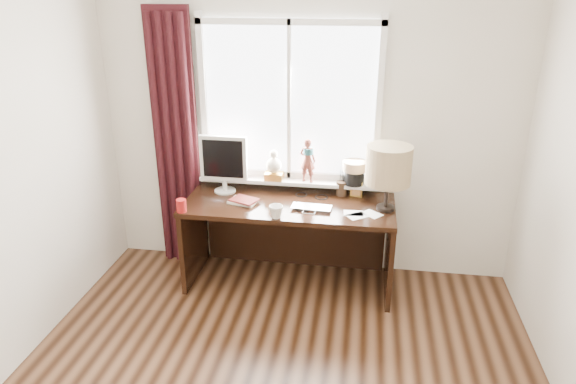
% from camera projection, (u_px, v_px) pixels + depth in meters
% --- Properties ---
extents(wall_back, '(3.50, 0.00, 2.60)m').
position_uv_depth(wall_back, '(308.00, 126.00, 4.27)').
color(wall_back, beige).
rests_on(wall_back, ground).
extents(laptop, '(0.33, 0.23, 0.02)m').
position_uv_depth(laptop, '(312.00, 208.00, 4.03)').
color(laptop, silver).
rests_on(laptop, desk).
extents(mug, '(0.14, 0.15, 0.11)m').
position_uv_depth(mug, '(276.00, 211.00, 3.87)').
color(mug, white).
rests_on(mug, desk).
extents(red_cup, '(0.08, 0.08, 0.10)m').
position_uv_depth(red_cup, '(181.00, 206.00, 3.98)').
color(red_cup, maroon).
rests_on(red_cup, desk).
extents(window, '(1.52, 0.23, 1.40)m').
position_uv_depth(window, '(291.00, 126.00, 4.24)').
color(window, white).
rests_on(window, ground).
extents(curtain, '(0.38, 0.09, 2.25)m').
position_uv_depth(curtain, '(176.00, 144.00, 4.42)').
color(curtain, black).
rests_on(curtain, floor).
extents(desk, '(1.70, 0.70, 0.75)m').
position_uv_depth(desk, '(291.00, 225.00, 4.34)').
color(desk, black).
rests_on(desk, floor).
extents(monitor, '(0.40, 0.18, 0.49)m').
position_uv_depth(monitor, '(224.00, 161.00, 4.27)').
color(monitor, beige).
rests_on(monitor, desk).
extents(notebook_stack, '(0.26, 0.22, 0.03)m').
position_uv_depth(notebook_stack, '(244.00, 201.00, 4.15)').
color(notebook_stack, beige).
rests_on(notebook_stack, desk).
extents(brush_holder, '(0.09, 0.09, 0.25)m').
position_uv_depth(brush_holder, '(342.00, 188.00, 4.28)').
color(brush_holder, black).
rests_on(brush_holder, desk).
extents(icon_frame, '(0.10, 0.04, 0.13)m').
position_uv_depth(icon_frame, '(356.00, 189.00, 4.25)').
color(icon_frame, gold).
rests_on(icon_frame, desk).
extents(table_lamp, '(0.35, 0.35, 0.52)m').
position_uv_depth(table_lamp, '(389.00, 166.00, 3.89)').
color(table_lamp, black).
rests_on(table_lamp, desk).
extents(loose_papers, '(0.31, 0.23, 0.00)m').
position_uv_depth(loose_papers, '(361.00, 214.00, 3.94)').
color(loose_papers, white).
rests_on(loose_papers, desk).
extents(desk_cables, '(0.31, 0.43, 0.01)m').
position_uv_depth(desk_cables, '(308.00, 201.00, 4.17)').
color(desk_cables, black).
rests_on(desk_cables, desk).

